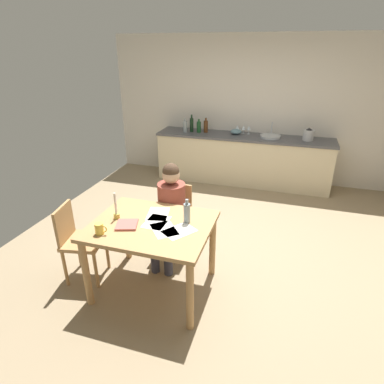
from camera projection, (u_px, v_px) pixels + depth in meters
name	position (u px, v px, depth m)	size (l,w,h in m)	color
ground_plane	(213.00, 245.00, 4.23)	(5.20, 5.20, 0.04)	#937F60
wall_back	(248.00, 110.00, 5.95)	(5.20, 0.12, 2.60)	silver
kitchen_counter	(242.00, 159.00, 5.98)	(3.18, 0.64, 0.90)	beige
dining_table	(152.00, 234.00, 3.18)	(1.17, 0.94, 0.78)	tan
chair_at_table	(175.00, 217.00, 3.88)	(0.40, 0.40, 0.87)	tan
person_seated	(170.00, 208.00, 3.67)	(0.32, 0.59, 1.19)	brown
chair_side_empty	(78.00, 239.00, 3.43)	(0.47, 0.47, 0.87)	tan
coffee_mug	(100.00, 229.00, 2.94)	(0.12, 0.08, 0.11)	#F2CC4C
candlestick	(116.00, 211.00, 3.20)	(0.06, 0.06, 0.28)	gold
book_magazine	(127.00, 225.00, 3.09)	(0.20, 0.21, 0.02)	#B85C53
paper_letter	(156.00, 222.00, 3.16)	(0.21, 0.30, 0.00)	white
paper_bill	(164.00, 229.00, 3.03)	(0.21, 0.30, 0.00)	white
paper_envelope	(158.00, 214.00, 3.32)	(0.21, 0.30, 0.00)	white
paper_receipt	(179.00, 231.00, 3.01)	(0.21, 0.30, 0.00)	white
wine_bottle_on_table	(187.00, 213.00, 3.12)	(0.07, 0.07, 0.25)	#8C999E
sink_unit	(270.00, 136.00, 5.67)	(0.36, 0.36, 0.24)	#B2B7BC
bottle_oil	(185.00, 126.00, 5.99)	(0.08, 0.08, 0.26)	#8C999E
bottle_vinegar	(192.00, 125.00, 6.02)	(0.07, 0.07, 0.32)	black
bottle_wine_red	(199.00, 127.00, 5.98)	(0.08, 0.08, 0.25)	#194C23
bottle_sauce	(206.00, 126.00, 5.99)	(0.08, 0.08, 0.27)	#593319
mixing_bowl	(236.00, 132.00, 5.89)	(0.20, 0.20, 0.09)	#668C99
stovetop_kettle	(308.00, 135.00, 5.46)	(0.18, 0.18, 0.22)	#B7BABF
wine_glass_near_sink	(249.00, 128.00, 5.87)	(0.07, 0.07, 0.15)	silver
wine_glass_by_kettle	(244.00, 128.00, 5.89)	(0.07, 0.07, 0.15)	silver
wine_glass_back_left	(237.00, 127.00, 5.92)	(0.07, 0.07, 0.15)	silver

